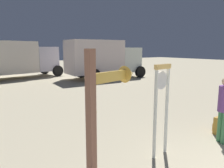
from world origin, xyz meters
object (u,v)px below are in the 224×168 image
object	(u,v)px
standing_clock	(161,100)
box_truck_far	(11,58)
box_truck_near	(102,58)
arrow_sign	(107,108)
backpack	(219,126)

from	to	relation	value
standing_clock	box_truck_far	distance (m)	14.90
standing_clock	box_truck_near	bearing A→B (deg)	63.74
arrow_sign	box_truck_far	distance (m)	15.60
arrow_sign	box_truck_near	size ratio (longest dim) A/B	0.38
backpack	box_truck_far	size ratio (longest dim) A/B	0.06
box_truck_near	box_truck_far	world-z (taller)	box_truck_near
standing_clock	box_truck_near	world-z (taller)	box_truck_near
backpack	box_truck_far	xyz separation A→B (m)	(-2.63, 14.99, 1.36)
box_truck_far	standing_clock	bearing A→B (deg)	-88.40
arrow_sign	backpack	bearing A→B (deg)	7.81
box_truck_near	backpack	bearing A→B (deg)	-106.32
box_truck_near	box_truck_far	bearing A→B (deg)	147.89
backpack	standing_clock	bearing A→B (deg)	177.51
standing_clock	backpack	distance (m)	2.43
backpack	box_truck_near	world-z (taller)	box_truck_near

